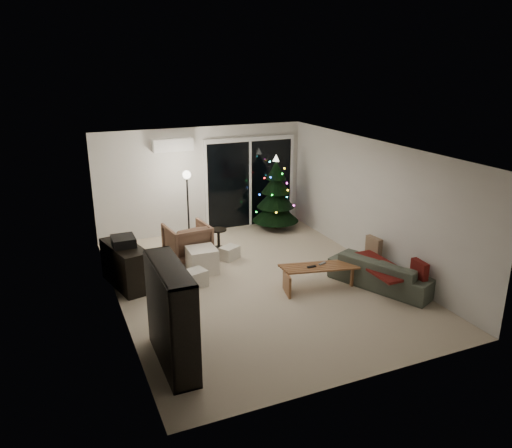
% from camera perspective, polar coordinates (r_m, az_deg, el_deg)
% --- Properties ---
extents(room, '(6.50, 7.51, 2.60)m').
position_cam_1_polar(room, '(10.46, -0.80, 1.96)').
color(room, beige).
rests_on(room, ground).
extents(bookshelf, '(0.56, 1.47, 1.43)m').
position_cam_1_polar(bookshelf, '(6.82, -11.10, -10.51)').
color(bookshelf, black).
rests_on(bookshelf, floor).
extents(media_cabinet, '(0.74, 1.32, 0.78)m').
position_cam_1_polar(media_cabinet, '(9.41, -14.68, -4.62)').
color(media_cabinet, black).
rests_on(media_cabinet, floor).
extents(stereo, '(0.40, 0.47, 0.17)m').
position_cam_1_polar(stereo, '(9.24, -14.92, -1.91)').
color(stereo, black).
rests_on(stereo, media_cabinet).
extents(armchair, '(0.92, 0.94, 0.78)m').
position_cam_1_polar(armchair, '(10.36, -7.84, -2.05)').
color(armchair, brown).
rests_on(armchair, floor).
extents(ottoman, '(0.55, 0.55, 0.49)m').
position_cam_1_polar(ottoman, '(9.79, -6.19, -4.12)').
color(ottoman, silver).
rests_on(ottoman, floor).
extents(cardboard_box_a, '(0.50, 0.43, 0.31)m').
position_cam_1_polar(cardboard_box_a, '(9.23, -7.08, -6.20)').
color(cardboard_box_a, beige).
rests_on(cardboard_box_a, floor).
extents(cardboard_box_b, '(0.47, 0.44, 0.27)m').
position_cam_1_polar(cardboard_box_b, '(10.41, -3.06, -3.29)').
color(cardboard_box_b, beige).
rests_on(cardboard_box_b, floor).
extents(side_table, '(0.44, 0.44, 0.45)m').
position_cam_1_polar(side_table, '(10.95, -4.29, -1.69)').
color(side_table, black).
rests_on(side_table, floor).
extents(floor_lamp, '(0.26, 0.26, 1.65)m').
position_cam_1_polar(floor_lamp, '(10.97, -7.75, 1.52)').
color(floor_lamp, black).
rests_on(floor_lamp, floor).
extents(sofa, '(1.48, 2.07, 0.56)m').
position_cam_1_polar(sofa, '(9.42, 14.29, -5.30)').
color(sofa, '#495145').
rests_on(sofa, floor).
extents(sofa_throw, '(0.60, 1.39, 0.05)m').
position_cam_1_polar(sofa_throw, '(9.31, 13.86, -4.70)').
color(sofa_throw, maroon).
rests_on(sofa_throw, sofa).
extents(cushion_a, '(0.14, 0.38, 0.37)m').
position_cam_1_polar(cushion_a, '(9.95, 13.30, -2.50)').
color(cushion_a, '#947C61').
rests_on(cushion_a, sofa).
extents(cushion_b, '(0.14, 0.38, 0.37)m').
position_cam_1_polar(cushion_b, '(9.03, 18.16, -5.15)').
color(cushion_b, maroon).
rests_on(cushion_b, sofa).
extents(coffee_table, '(1.41, 0.75, 0.42)m').
position_cam_1_polar(coffee_table, '(9.17, 7.14, -5.99)').
color(coffee_table, brown).
rests_on(coffee_table, floor).
extents(remote_a, '(0.17, 0.05, 0.02)m').
position_cam_1_polar(remote_a, '(9.01, 6.37, -4.87)').
color(remote_a, black).
rests_on(remote_a, coffee_table).
extents(remote_b, '(0.16, 0.10, 0.02)m').
position_cam_1_polar(remote_b, '(9.16, 7.58, -4.50)').
color(remote_b, slate).
rests_on(remote_b, coffee_table).
extents(christmas_tree, '(1.36, 1.36, 1.83)m').
position_cam_1_polar(christmas_tree, '(12.03, 2.27, 3.64)').
color(christmas_tree, black).
rests_on(christmas_tree, floor).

